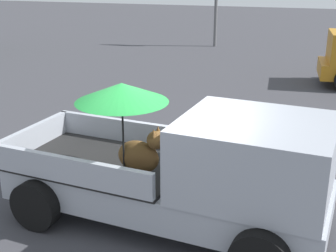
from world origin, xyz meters
name	(u,v)px	position (x,y,z in m)	size (l,w,h in m)	color
ground_plane	(165,221)	(0.00, 0.00, 0.00)	(80.00, 80.00, 0.00)	#38383D
pickup_truck_main	(192,171)	(0.45, -0.07, 0.98)	(5.23, 2.72, 2.31)	black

